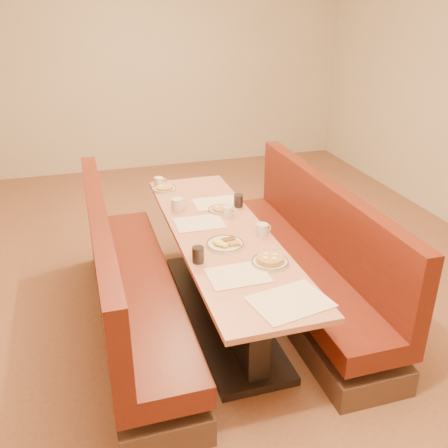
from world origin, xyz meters
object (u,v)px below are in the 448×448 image
object	(u,v)px
booth_right	(306,263)
booth_left	(128,291)
coffee_mug_c	(228,211)
soda_tumbler_near	(198,255)
coffee_mug_b	(178,204)
coffee_mug_d	(159,182)
diner_table	(222,275)
eggs_plate	(225,244)
coffee_mug_a	(263,229)
soda_tumbler_mid	(238,201)
pancake_plate	(270,261)

from	to	relation	value
booth_right	booth_left	bearing A→B (deg)	180.00
booth_right	coffee_mug_c	xyz separation A→B (m)	(-0.59, 0.28, 0.43)
booth_right	soda_tumbler_near	xyz separation A→B (m)	(-1.01, -0.39, 0.44)
booth_left	soda_tumbler_near	xyz separation A→B (m)	(0.45, -0.39, 0.44)
coffee_mug_b	soda_tumbler_near	world-z (taller)	soda_tumbler_near
coffee_mug_c	coffee_mug_d	size ratio (longest dim) A/B	0.89
booth_left	coffee_mug_b	size ratio (longest dim) A/B	18.76
diner_table	booth_left	world-z (taller)	booth_left
diner_table	booth_left	distance (m)	0.73
coffee_mug_d	coffee_mug_c	bearing A→B (deg)	-76.22
eggs_plate	coffee_mug_c	size ratio (longest dim) A/B	2.59
coffee_mug_b	coffee_mug_d	distance (m)	0.59
eggs_plate	coffee_mug_b	world-z (taller)	coffee_mug_b
diner_table	coffee_mug_a	size ratio (longest dim) A/B	20.40
coffee_mug_d	soda_tumbler_mid	bearing A→B (deg)	-62.82
coffee_mug_a	coffee_mug_b	xyz separation A→B (m)	(-0.51, 0.65, 0.00)
coffee_mug_c	booth_right	bearing A→B (deg)	-8.41
soda_tumbler_mid	coffee_mug_a	bearing A→B (deg)	-90.04
pancake_plate	coffee_mug_d	world-z (taller)	coffee_mug_d
coffee_mug_a	soda_tumbler_mid	size ratio (longest dim) A/B	1.14
coffee_mug_b	soda_tumbler_mid	bearing A→B (deg)	-23.88
diner_table	soda_tumbler_near	size ratio (longest dim) A/B	22.23
diner_table	booth_right	xyz separation A→B (m)	(0.73, 0.00, -0.01)
soda_tumbler_mid	diner_table	bearing A→B (deg)	-122.53
booth_left	coffee_mug_d	bearing A→B (deg)	67.50
soda_tumbler_mid	coffee_mug_b	bearing A→B (deg)	171.61
booth_right	coffee_mug_d	size ratio (longest dim) A/B	20.72
pancake_plate	soda_tumbler_mid	size ratio (longest dim) A/B	2.38
diner_table	pancake_plate	xyz separation A→B (m)	(0.18, -0.55, 0.40)
coffee_mug_b	coffee_mug_c	size ratio (longest dim) A/B	1.25
diner_table	coffee_mug_c	xyz separation A→B (m)	(0.14, 0.28, 0.42)
booth_left	booth_right	world-z (taller)	same
coffee_mug_c	soda_tumbler_near	size ratio (longest dim) A/B	0.95
booth_right	coffee_mug_b	distance (m)	1.18
eggs_plate	coffee_mug_a	bearing A→B (deg)	14.15
pancake_plate	coffee_mug_a	bearing A→B (deg)	76.07
coffee_mug_a	coffee_mug_c	size ratio (longest dim) A/B	1.15
eggs_plate	soda_tumbler_mid	bearing A→B (deg)	64.08
eggs_plate	booth_left	bearing A→B (deg)	162.56
booth_left	coffee_mug_b	world-z (taller)	booth_left
diner_table	coffee_mug_b	xyz separation A→B (m)	(-0.23, 0.51, 0.43)
booth_right	coffee_mug_a	world-z (taller)	booth_right
booth_left	pancake_plate	bearing A→B (deg)	-31.15
coffee_mug_c	soda_tumbler_near	bearing A→B (deg)	-105.45
pancake_plate	coffee_mug_c	bearing A→B (deg)	92.73
booth_right	coffee_mug_c	size ratio (longest dim) A/B	23.36
pancake_plate	coffee_mug_b	bearing A→B (deg)	110.85
pancake_plate	coffee_mug_a	world-z (taller)	coffee_mug_a
booth_right	pancake_plate	world-z (taller)	booth_right
soda_tumbler_near	booth_right	bearing A→B (deg)	21.31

